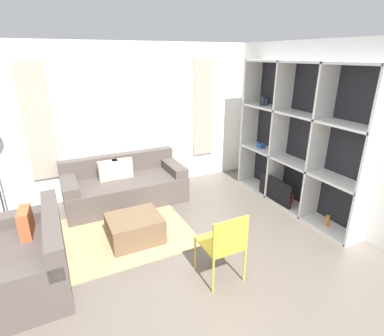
{
  "coord_description": "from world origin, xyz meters",
  "views": [
    {
      "loc": [
        -1.39,
        -2.01,
        2.49
      ],
      "look_at": [
        0.51,
        1.84,
        0.85
      ],
      "focal_mm": 28.0,
      "sensor_mm": 36.0,
      "label": 1
    }
  ],
  "objects": [
    {
      "name": "couch_side",
      "position": [
        -1.85,
        1.35,
        0.3
      ],
      "size": [
        0.94,
        1.48,
        0.79
      ],
      "rotation": [
        0.0,
        0.0,
        -1.57
      ],
      "color": "#564C47",
      "rests_on": "ground_plane"
    },
    {
      "name": "ottoman",
      "position": [
        -0.5,
        1.61,
        0.18
      ],
      "size": [
        0.73,
        0.62,
        0.37
      ],
      "color": "brown",
      "rests_on": "ground_plane"
    },
    {
      "name": "shelving_unit",
      "position": [
        2.27,
        1.45,
        1.16
      ],
      "size": [
        0.4,
        2.58,
        2.4
      ],
      "color": "#232328",
      "rests_on": "ground_plane"
    },
    {
      "name": "ground_plane",
      "position": [
        0.0,
        0.0,
        0.0
      ],
      "size": [
        16.0,
        16.0,
        0.0
      ],
      "primitive_type": "plane",
      "color": "#665B51"
    },
    {
      "name": "wall_right",
      "position": [
        2.46,
        1.67,
        1.35
      ],
      "size": [
        0.07,
        4.54,
        2.7
      ],
      "primitive_type": "cube",
      "color": "white",
      "rests_on": "ground_plane"
    },
    {
      "name": "couch_main",
      "position": [
        -0.32,
        2.86,
        0.3
      ],
      "size": [
        2.05,
        0.94,
        0.79
      ],
      "color": "#564C47",
      "rests_on": "ground_plane"
    },
    {
      "name": "folding_chair",
      "position": [
        0.19,
        0.37,
        0.52
      ],
      "size": [
        0.44,
        0.46,
        0.86
      ],
      "rotation": [
        0.0,
        0.0,
        3.14
      ],
      "color": "gold",
      "rests_on": "ground_plane"
    },
    {
      "name": "area_rug",
      "position": [
        -0.9,
        1.84,
        0.01
      ],
      "size": [
        2.47,
        1.62,
        0.01
      ],
      "primitive_type": "cube",
      "color": "tan",
      "rests_on": "ground_plane"
    },
    {
      "name": "wall_back",
      "position": [
        0.0,
        3.37,
        1.36
      ],
      "size": [
        6.05,
        0.11,
        2.7
      ],
      "color": "white",
      "rests_on": "ground_plane"
    }
  ]
}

